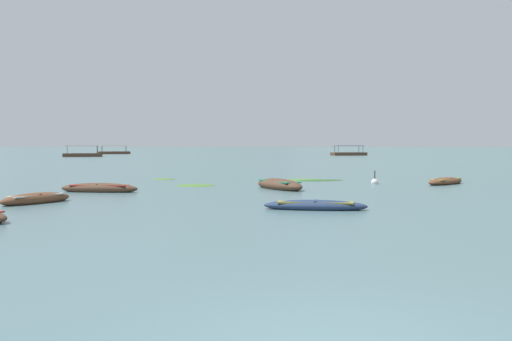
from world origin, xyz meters
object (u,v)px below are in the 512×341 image
rowboat_6 (279,185)px  rowboat_0 (446,181)px  ferry_1 (114,152)px  ferry_2 (349,154)px  rowboat_1 (315,206)px  rowboat_5 (36,199)px  ferry_0 (82,155)px  mooring_buoy (375,182)px  rowboat_4 (99,188)px

rowboat_6 → rowboat_0: bearing=17.7°
ferry_1 → ferry_2: same height
rowboat_1 → ferry_1: (-37.63, 132.36, 0.31)m
rowboat_5 → ferry_1: size_ratio=0.33×
rowboat_0 → rowboat_5: bearing=-153.7°
ferry_0 → mooring_buoy: (40.87, -81.79, -0.35)m
rowboat_4 → ferry_2: 105.92m
rowboat_0 → ferry_1: ferry_1 is taller
rowboat_1 → rowboat_4: bearing=141.6°
rowboat_0 → ferry_1: (-47.19, 119.87, 0.29)m
rowboat_6 → ferry_2: bearing=76.4°
rowboat_6 → rowboat_4: bearing=-169.7°
ferry_0 → rowboat_0: bearing=-61.2°
mooring_buoy → rowboat_4: bearing=-160.9°
rowboat_6 → mooring_buoy: bearing=30.6°
ferry_1 → mooring_buoy: (43.02, -119.57, -0.35)m
rowboat_0 → rowboat_1: (-9.57, -12.50, -0.02)m
rowboat_1 → ferry_1: ferry_1 is taller
rowboat_4 → ferry_2: ferry_2 is taller
rowboat_4 → rowboat_5: size_ratio=1.33×
ferry_1 → mooring_buoy: 127.08m
ferry_0 → mooring_buoy: 91.43m
ferry_2 → rowboat_5: bearing=-107.9°
ferry_0 → ferry_2: size_ratio=0.96×
rowboat_6 → mooring_buoy: mooring_buoy is taller
rowboat_0 → rowboat_1: 15.74m
ferry_0 → rowboat_5: bearing=-75.0°
rowboat_0 → ferry_1: 128.82m
rowboat_0 → mooring_buoy: bearing=176.0°
ferry_1 → ferry_2: size_ratio=1.05×
rowboat_0 → ferry_0: (-45.04, 82.08, 0.29)m
rowboat_0 → rowboat_1: size_ratio=0.91×
rowboat_4 → ferry_1: size_ratio=0.45×
ferry_1 → ferry_0: bearing=-86.7°
rowboat_4 → rowboat_6: bearing=10.3°
rowboat_1 → rowboat_0: bearing=52.6°
rowboat_1 → ferry_2: ferry_2 is taller
rowboat_0 → rowboat_5: rowboat_5 is taller
rowboat_5 → ferry_0: size_ratio=0.36×
rowboat_6 → ferry_2: 101.88m
rowboat_4 → ferry_0: 90.73m
ferry_0 → ferry_2: bearing=13.1°
ferry_0 → ferry_2: same height
ferry_2 → rowboat_6: bearing=-103.6°
ferry_0 → mooring_buoy: ferry_0 is taller
rowboat_0 → rowboat_4: size_ratio=0.85×
rowboat_4 → ferry_0: bearing=106.6°
ferry_1 → rowboat_6: bearing=-73.3°
rowboat_5 → ferry_1: (-26.85, 129.91, 0.28)m
rowboat_0 → rowboat_4: 19.79m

